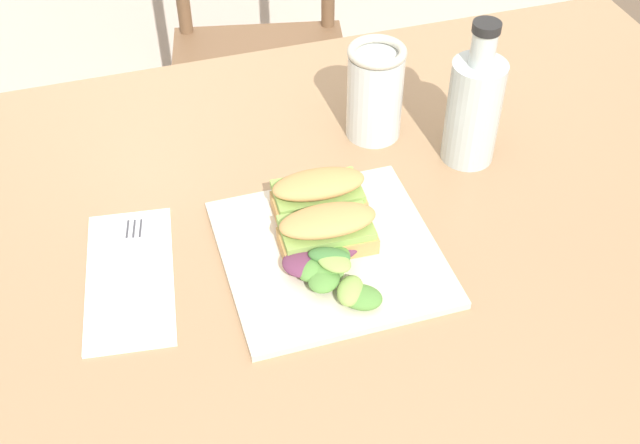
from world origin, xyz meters
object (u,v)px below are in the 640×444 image
at_px(dining_table, 325,339).
at_px(sandwich_half_back, 318,193).
at_px(sandwich_half_front, 327,230).
at_px(chair_wooden_far, 260,60).
at_px(fork_on_napkin, 131,264).
at_px(mason_jar_iced_tea, 375,96).
at_px(bottle_cold_brew, 473,114).
at_px(plate_lunch, 330,253).

xyz_separation_m(dining_table, sandwich_half_back, (0.03, 0.11, 0.14)).
bearing_deg(sandwich_half_back, sandwich_half_front, -97.90).
bearing_deg(chair_wooden_far, sandwich_half_front, -97.89).
height_order(fork_on_napkin, mason_jar_iced_tea, mason_jar_iced_tea).
distance_m(dining_table, sandwich_half_front, 0.15).
bearing_deg(mason_jar_iced_tea, bottle_cold_brew, -39.86).
relative_size(dining_table, sandwich_half_back, 11.67).
relative_size(sandwich_half_front, mason_jar_iced_tea, 0.86).
relative_size(dining_table, fork_on_napkin, 7.51).
distance_m(fork_on_napkin, mason_jar_iced_tea, 0.41).
relative_size(chair_wooden_far, fork_on_napkin, 4.70).
distance_m(plate_lunch, sandwich_half_front, 0.03).
height_order(dining_table, bottle_cold_brew, bottle_cold_brew).
bearing_deg(plate_lunch, chair_wooden_far, 82.23).
bearing_deg(dining_table, sandwich_half_front, 69.56).
bearing_deg(chair_wooden_far, fork_on_napkin, -112.59).
bearing_deg(bottle_cold_brew, mason_jar_iced_tea, 140.14).
xyz_separation_m(dining_table, chair_wooden_far, (0.14, 0.95, -0.19)).
xyz_separation_m(dining_table, bottle_cold_brew, (0.26, 0.17, 0.18)).
xyz_separation_m(plate_lunch, sandwich_half_back, (0.01, 0.07, 0.03)).
distance_m(dining_table, fork_on_napkin, 0.26).
xyz_separation_m(plate_lunch, fork_on_napkin, (-0.23, 0.05, 0.00)).
distance_m(sandwich_half_front, fork_on_napkin, 0.24).
distance_m(bottle_cold_brew, mason_jar_iced_tea, 0.14).
relative_size(fork_on_napkin, bottle_cold_brew, 0.90).
height_order(chair_wooden_far, plate_lunch, chair_wooden_far).
distance_m(plate_lunch, fork_on_napkin, 0.24).
relative_size(chair_wooden_far, bottle_cold_brew, 4.22).
bearing_deg(fork_on_napkin, sandwich_half_back, 4.90).
distance_m(sandwich_half_back, bottle_cold_brew, 0.24).
bearing_deg(fork_on_napkin, sandwich_half_front, -11.00).
xyz_separation_m(sandwich_half_front, bottle_cold_brew, (0.24, 0.12, 0.03)).
height_order(dining_table, mason_jar_iced_tea, mason_jar_iced_tea).
height_order(dining_table, sandwich_half_back, sandwich_half_back).
xyz_separation_m(sandwich_half_back, bottle_cold_brew, (0.23, 0.06, 0.03)).
relative_size(sandwich_half_back, fork_on_napkin, 0.64).
relative_size(dining_table, sandwich_half_front, 11.67).
bearing_deg(chair_wooden_far, dining_table, -98.55).
relative_size(sandwich_half_back, bottle_cold_brew, 0.58).
bearing_deg(dining_table, bottle_cold_brew, 33.17).
relative_size(plate_lunch, sandwich_half_front, 2.14).
bearing_deg(dining_table, chair_wooden_far, 81.45).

